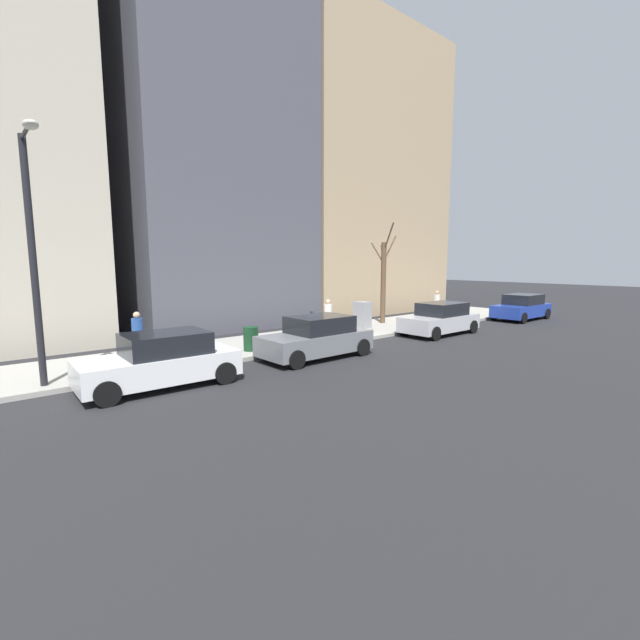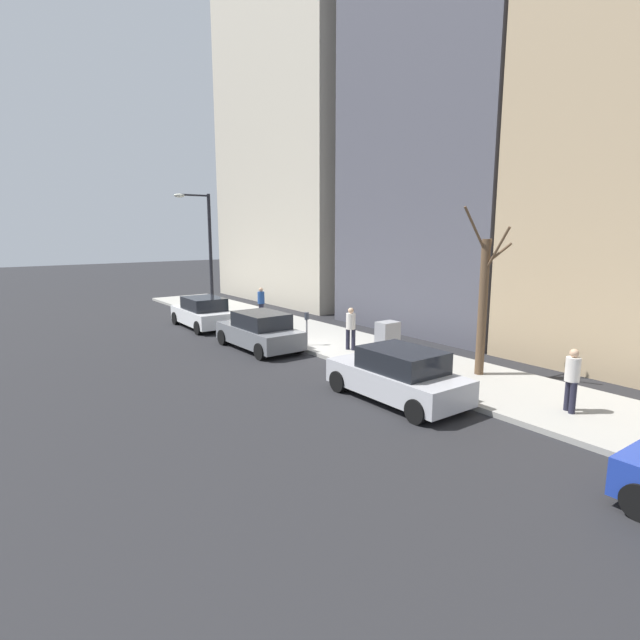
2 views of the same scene
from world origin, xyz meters
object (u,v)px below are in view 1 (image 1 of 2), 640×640
streetlamp (33,240)px  pedestrian_far_corner (138,333)px  parked_car_blue (522,307)px  parked_car_silver (440,319)px  parked_car_grey (317,338)px  parking_meter (312,324)px  office_block_center (200,120)px  pedestrian_midblock (328,315)px  parked_car_white (161,361)px  trash_bin (251,339)px  office_tower_left (333,183)px  utility_box (362,317)px  bare_tree (383,280)px  pedestrian_near_meter (437,303)px

streetlamp → pedestrian_far_corner: 4.47m
streetlamp → pedestrian_far_corner: streetlamp is taller
parked_car_blue → parked_car_silver: size_ratio=1.00×
parked_car_blue → parked_car_grey: size_ratio=1.00×
parking_meter → office_block_center: bearing=-0.4°
pedestrian_midblock → parked_car_white: bearing=173.2°
parking_meter → office_block_center: (9.76, -0.07, 10.15)m
streetlamp → trash_bin: bearing=-84.7°
parking_meter → streetlamp: 9.76m
parking_meter → office_tower_left: (11.08, -10.99, 8.24)m
parked_car_silver → pedestrian_far_corner: 13.37m
trash_bin → office_block_center: bearing=-16.0°
pedestrian_far_corner → office_block_center: 14.49m
parked_car_white → parked_car_blue: bearing=-88.7°
parking_meter → utility_box: 3.88m
parked_car_white → pedestrian_far_corner: 3.12m
bare_tree → office_tower_left: bearing=-25.6°
parked_car_silver → streetlamp: streetlamp is taller
parked_car_white → parking_meter: 6.87m
parked_car_silver → streetlamp: bearing=85.1°
parking_meter → parked_car_silver: bearing=-102.8°
parked_car_silver → utility_box: 3.74m
parked_car_white → streetlamp: streetlamp is taller
pedestrian_near_meter → pedestrian_far_corner: bearing=-147.7°
parked_car_blue → utility_box: size_ratio=2.94×
parking_meter → pedestrian_near_meter: size_ratio=0.81×
utility_box → pedestrian_far_corner: size_ratio=0.86×
parked_car_grey → parking_meter: size_ratio=3.13×
utility_box → pedestrian_midblock: (0.07, 2.11, 0.24)m
parked_car_blue → pedestrian_far_corner: 21.46m
parked_car_blue → trash_bin: size_ratio=4.67×
parked_car_blue → parked_car_silver: (0.11, 8.21, 0.00)m
parked_car_white → utility_box: size_ratio=2.97×
parked_car_white → trash_bin: bearing=-62.2°
parked_car_white → bare_tree: size_ratio=0.80×
office_tower_left → office_block_center: bearing=96.9°
bare_tree → parked_car_silver: bearing=179.3°
streetlamp → utility_box: bearing=-85.5°
office_tower_left → office_block_center: office_block_center is taller
trash_bin → pedestrian_near_meter: 12.82m
pedestrian_far_corner → office_tower_left: office_tower_left is taller
parked_car_blue → parked_car_silver: same height
parked_car_grey → pedestrian_far_corner: 6.14m
parked_car_white → utility_box: bearing=-75.5°
parking_meter → pedestrian_near_meter: pedestrian_near_meter is taller
parked_car_white → pedestrian_midblock: pedestrian_midblock is taller
parked_car_grey → office_block_center: size_ratio=0.19×
utility_box → office_block_center: (8.91, 3.70, 10.28)m
streetlamp → office_block_center: office_block_center is taller
streetlamp → bare_tree: (2.32, -15.99, -1.52)m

